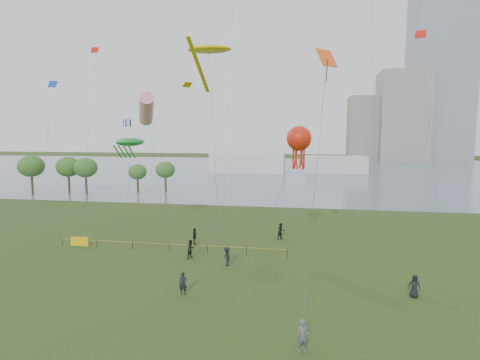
% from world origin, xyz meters
% --- Properties ---
extents(ground_plane, '(400.00, 400.00, 0.00)m').
position_xyz_m(ground_plane, '(0.00, 0.00, 0.00)').
color(ground_plane, '#1E3310').
extents(lake, '(400.00, 120.00, 0.08)m').
position_xyz_m(lake, '(0.00, 100.00, 0.02)').
color(lake, slate).
rests_on(lake, ground_plane).
extents(tower, '(24.00, 24.00, 120.00)m').
position_xyz_m(tower, '(62.00, 168.00, 60.00)').
color(tower, gray).
rests_on(tower, ground_plane).
extents(building_mid, '(20.00, 20.00, 38.00)m').
position_xyz_m(building_mid, '(46.00, 162.00, 19.00)').
color(building_mid, gray).
rests_on(building_mid, ground_plane).
extents(building_low, '(16.00, 18.00, 28.00)m').
position_xyz_m(building_low, '(32.00, 168.00, 14.00)').
color(building_low, gray).
rests_on(building_low, ground_plane).
extents(pavilion_left, '(22.00, 8.00, 6.00)m').
position_xyz_m(pavilion_left, '(-12.00, 95.00, 3.00)').
color(pavilion_left, silver).
rests_on(pavilion_left, ground_plane).
extents(pavilion_right, '(18.00, 7.00, 5.00)m').
position_xyz_m(pavilion_right, '(14.00, 98.00, 2.50)').
color(pavilion_right, silver).
rests_on(pavilion_right, ground_plane).
extents(trees, '(28.42, 12.72, 7.67)m').
position_xyz_m(trees, '(-37.52, 48.48, 5.08)').
color(trees, '#392C1A').
rests_on(trees, ground_plane).
extents(fence, '(24.07, 0.07, 1.05)m').
position_xyz_m(fence, '(-14.17, 14.24, 0.55)').
color(fence, black).
rests_on(fence, ground_plane).
extents(kite_flyer, '(0.78, 0.62, 1.88)m').
position_xyz_m(kite_flyer, '(5.66, -2.69, 0.94)').
color(kite_flyer, '#53555A').
rests_on(kite_flyer, ground_plane).
extents(spectator_a, '(1.04, 1.12, 1.83)m').
position_xyz_m(spectator_a, '(-5.18, 12.33, 0.91)').
color(spectator_a, black).
rests_on(spectator_a, ground_plane).
extents(spectator_b, '(1.19, 1.29, 1.75)m').
position_xyz_m(spectator_b, '(-1.36, 10.81, 0.87)').
color(spectator_b, black).
rests_on(spectator_b, ground_plane).
extents(spectator_c, '(0.68, 1.16, 1.86)m').
position_xyz_m(spectator_c, '(-6.12, 16.83, 0.93)').
color(spectator_c, black).
rests_on(spectator_c, ground_plane).
extents(spectator_d, '(0.95, 0.74, 1.71)m').
position_xyz_m(spectator_d, '(13.67, 6.20, 0.85)').
color(spectator_d, black).
rests_on(spectator_d, ground_plane).
extents(spectator_f, '(0.66, 0.46, 1.71)m').
position_xyz_m(spectator_f, '(-3.29, 3.86, 0.86)').
color(spectator_f, black).
rests_on(spectator_f, ground_plane).
extents(spectator_g, '(1.16, 1.11, 1.88)m').
position_xyz_m(spectator_g, '(2.93, 20.64, 0.94)').
color(spectator_g, black).
rests_on(spectator_g, ground_plane).
extents(kite_stingray, '(4.66, 9.93, 21.05)m').
position_xyz_m(kite_stingray, '(-4.61, 17.93, 20.58)').
color(kite_stingray, '#3F3F42').
extents(kite_windsock, '(5.52, 4.94, 16.54)m').
position_xyz_m(kite_windsock, '(-12.53, 19.99, 14.69)').
color(kite_windsock, '#3F3F42').
extents(kite_creature, '(2.76, 7.43, 11.49)m').
position_xyz_m(kite_creature, '(-13.99, 18.67, 10.99)').
color(kite_creature, '#3F3F42').
extents(kite_octopus, '(5.10, 2.85, 12.70)m').
position_xyz_m(kite_octopus, '(4.89, 14.35, 11.46)').
color(kite_octopus, '#3F3F42').
extents(kite_delta, '(2.22, 9.67, 18.01)m').
position_xyz_m(kite_delta, '(6.86, 5.58, 16.53)').
color(kite_delta, '#3F3F42').
extents(small_kites, '(38.00, 9.87, 13.88)m').
position_xyz_m(small_kites, '(-3.74, 18.49, 23.76)').
color(small_kites, red).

